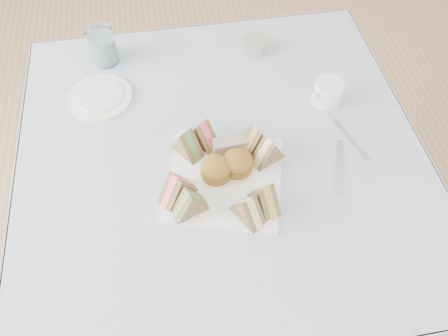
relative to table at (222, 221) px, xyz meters
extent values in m
plane|color=#9E7751|center=(0.00, 0.00, -0.37)|extent=(4.00, 4.00, 0.00)
cube|color=brown|center=(0.00, 0.00, 0.00)|extent=(0.90, 0.90, 0.74)
cube|color=#9BA5C6|center=(0.00, 0.00, 0.37)|extent=(1.02, 1.02, 0.01)
cube|color=white|center=(-0.01, -0.09, 0.38)|extent=(0.33, 0.33, 0.01)
cylinder|color=olive|center=(-0.03, -0.08, 0.41)|extent=(0.09, 0.09, 0.05)
cylinder|color=olive|center=(0.03, -0.07, 0.41)|extent=(0.08, 0.08, 0.05)
cube|color=#CDB085|center=(0.02, -0.01, 0.41)|extent=(0.09, 0.04, 0.04)
cylinder|color=white|center=(-0.30, 0.24, 0.38)|extent=(0.19, 0.19, 0.01)
cylinder|color=white|center=(-0.28, 0.39, 0.43)|extent=(0.09, 0.09, 0.11)
cylinder|color=silver|center=(0.16, 0.35, 0.40)|extent=(0.09, 0.09, 0.04)
cube|color=silver|center=(0.28, -0.10, 0.38)|extent=(0.07, 0.17, 0.00)
cube|color=silver|center=(0.33, 0.00, 0.38)|extent=(0.07, 0.18, 0.00)
cylinder|color=white|center=(0.31, 0.12, 0.41)|extent=(0.10, 0.10, 0.07)
camera|label=1|loc=(-0.11, -0.66, 1.25)|focal=35.00mm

